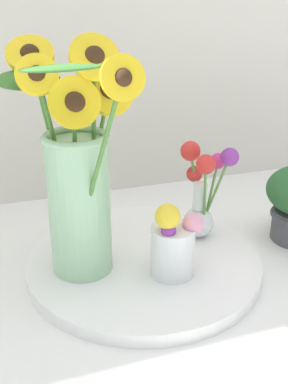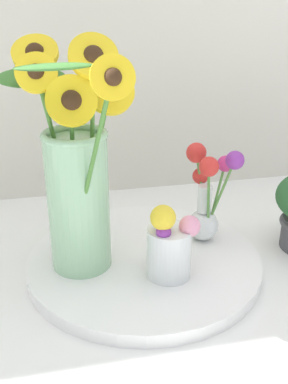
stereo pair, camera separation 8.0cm
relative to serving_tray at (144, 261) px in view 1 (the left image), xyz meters
name	(u,v)px [view 1 (the left image)]	position (x,y,z in m)	size (l,w,h in m)	color
ground_plane	(137,277)	(-0.02, -0.03, -0.01)	(6.00, 6.00, 0.00)	white
serving_tray	(144,261)	(0.00, 0.00, 0.00)	(0.44, 0.44, 0.02)	white
mason_jar_sunflowers	(78,181)	(-0.12, 0.00, 0.18)	(0.25, 0.26, 0.40)	#99CC9E
vase_small_center	(173,244)	(0.03, -0.07, 0.07)	(0.09, 0.08, 0.14)	white
vase_bulb_right	(202,193)	(0.13, 0.04, 0.11)	(0.10, 0.10, 0.20)	white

